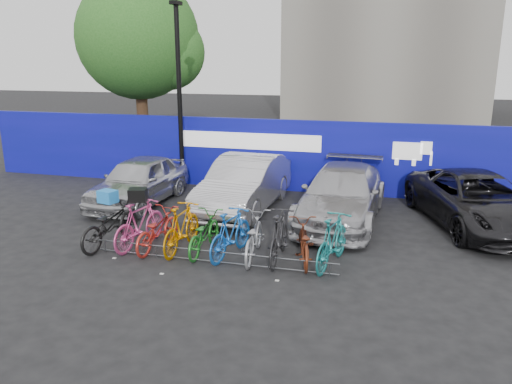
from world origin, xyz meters
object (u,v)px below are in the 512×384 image
(car_0, at_px, (139,181))
(car_1, at_px, (244,184))
(lamppost, at_px, (179,92))
(bike_8, at_px, (304,242))
(bike_1, at_px, (140,224))
(bike_9, at_px, (332,241))
(bike_rack, at_px, (211,256))
(tree, at_px, (144,41))
(bike_4, at_px, (204,233))
(bike_2, at_px, (157,230))
(bike_3, at_px, (182,228))
(car_2, at_px, (342,194))
(bike_6, at_px, (253,237))
(bike_5, at_px, (231,234))
(bike_7, at_px, (279,236))
(bike_0, at_px, (110,224))
(car_3, at_px, (477,201))

(car_0, height_order, car_1, car_1)
(lamppost, xyz_separation_m, bike_8, (5.15, -5.41, -2.81))
(bike_1, bearing_deg, bike_9, -169.59)
(bike_rack, height_order, car_1, car_1)
(lamppost, height_order, bike_9, lamppost)
(car_1, bearing_deg, bike_rack, -81.38)
(tree, xyz_separation_m, bike_4, (6.40, -10.09, -4.60))
(tree, distance_m, bike_2, 12.33)
(bike_3, bearing_deg, bike_8, -176.16)
(bike_1, bearing_deg, car_2, -133.27)
(car_1, xyz_separation_m, bike_6, (1.22, -3.50, -0.29))
(bike_9, bearing_deg, bike_rack, 24.60)
(bike_3, bearing_deg, bike_6, -176.75)
(tree, bearing_deg, bike_5, -55.14)
(lamppost, height_order, bike_4, lamppost)
(bike_rack, xyz_separation_m, bike_1, (-1.96, 0.52, 0.40))
(car_1, height_order, bike_7, car_1)
(bike_0, bearing_deg, bike_2, -167.53)
(car_2, relative_size, bike_7, 2.68)
(car_1, xyz_separation_m, bike_2, (-1.10, -3.55, -0.31))
(bike_3, relative_size, bike_7, 0.99)
(bike_7, bearing_deg, bike_5, 1.35)
(bike_5, distance_m, bike_7, 1.10)
(bike_0, bearing_deg, car_0, -64.88)
(car_1, bearing_deg, bike_5, -75.78)
(bike_rack, distance_m, bike_1, 2.07)
(bike_5, distance_m, bike_9, 2.27)
(bike_9, bearing_deg, bike_5, 13.98)
(bike_1, relative_size, bike_5, 1.03)
(bike_4, height_order, bike_8, bike_4)
(car_2, xyz_separation_m, bike_3, (-3.36, -3.27, -0.17))
(car_3, bearing_deg, bike_rack, -162.87)
(lamppost, bearing_deg, bike_7, -49.86)
(bike_3, bearing_deg, bike_2, 4.59)
(lamppost, xyz_separation_m, bike_rack, (3.20, -6.00, -3.11))
(tree, height_order, bike_4, tree)
(car_0, relative_size, car_3, 0.83)
(car_2, distance_m, bike_7, 3.43)
(bike_1, bearing_deg, bike_rack, 175.34)
(bike_5, xyz_separation_m, bike_8, (1.64, 0.10, -0.09))
(bike_6, bearing_deg, bike_9, 174.39)
(tree, distance_m, bike_0, 11.92)
(tree, relative_size, car_3, 1.51)
(bike_4, bearing_deg, car_2, -130.18)
(bike_rack, xyz_separation_m, car_0, (-3.71, 3.83, 0.57))
(bike_5, bearing_deg, bike_9, -166.80)
(car_3, relative_size, bike_0, 2.52)
(bike_rack, height_order, bike_9, bike_9)
(car_3, relative_size, bike_9, 2.69)
(bike_rack, xyz_separation_m, bike_5, (0.31, 0.49, 0.39))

